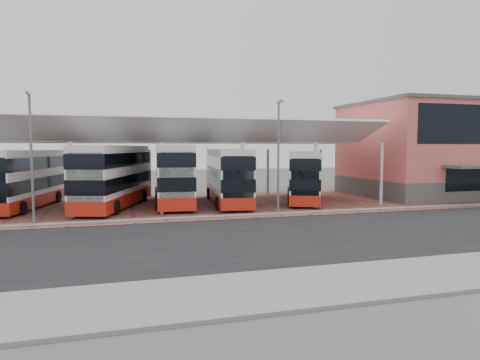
{
  "coord_description": "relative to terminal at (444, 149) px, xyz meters",
  "views": [
    {
      "loc": [
        -9.1,
        -22.08,
        4.81
      ],
      "look_at": [
        -0.28,
        8.22,
        2.4
      ],
      "focal_mm": 32.0,
      "sensor_mm": 36.0,
      "label": 1
    }
  ],
  "objects": [
    {
      "name": "terminal",
      "position": [
        0.0,
        0.0,
        0.0
      ],
      "size": [
        18.4,
        14.4,
        9.25
      ],
      "color": "#53514E",
      "rests_on": "ground"
    },
    {
      "name": "bus_2",
      "position": [
        -32.25,
        -0.87,
        -2.17
      ],
      "size": [
        6.28,
        12.15,
        4.9
      ],
      "rotation": [
        0.0,
        0.0,
        -0.31
      ],
      "color": "white",
      "rests_on": "forecourt"
    },
    {
      "name": "lamp_west",
      "position": [
        -37.0,
        -7.65,
        -0.3
      ],
      "size": [
        0.16,
        0.9,
        8.07
      ],
      "color": "slate",
      "rests_on": "ground"
    },
    {
      "name": "yellow_line_far",
      "position": [
        -23.0,
        -20.62,
        -4.63
      ],
      "size": [
        120.0,
        0.12,
        0.01
      ],
      "primitive_type": "cube",
      "color": "gold",
      "rests_on": "road"
    },
    {
      "name": "ground",
      "position": [
        -23.0,
        -13.92,
        -4.66
      ],
      "size": [
        140.0,
        140.0,
        0.0
      ],
      "primitive_type": "plane",
      "color": "#494C47"
    },
    {
      "name": "bus_5",
      "position": [
        -16.21,
        -1.33,
        -2.44
      ],
      "size": [
        6.29,
        10.66,
        4.34
      ],
      "rotation": [
        0.0,
        0.0,
        -0.39
      ],
      "color": "white",
      "rests_on": "forecourt"
    },
    {
      "name": "bus_1",
      "position": [
        -38.95,
        0.6,
        -2.35
      ],
      "size": [
        4.84,
        11.29,
        4.54
      ],
      "rotation": [
        0.0,
        0.0,
        -0.22
      ],
      "color": "white",
      "rests_on": "forecourt"
    },
    {
      "name": "lamp_east",
      "position": [
        -21.0,
        -7.65,
        -0.3
      ],
      "size": [
        0.16,
        0.9,
        8.07
      ],
      "color": "slate",
      "rests_on": "ground"
    },
    {
      "name": "canopy",
      "position": [
        -29.0,
        0.01,
        1.14
      ],
      "size": [
        37.0,
        11.63,
        7.07
      ],
      "color": "silver",
      "rests_on": "ground"
    },
    {
      "name": "forecourt",
      "position": [
        -21.0,
        -0.92,
        -4.63
      ],
      "size": [
        72.0,
        16.0,
        0.06
      ],
      "primitive_type": "cube",
      "color": "brown",
      "rests_on": "ground"
    },
    {
      "name": "sidewalk",
      "position": [
        -23.0,
        -22.92,
        -4.59
      ],
      "size": [
        120.0,
        4.0,
        0.14
      ],
      "primitive_type": "cube",
      "color": "slate",
      "rests_on": "ground"
    },
    {
      "name": "bus_4",
      "position": [
        -23.05,
        -1.16,
        -2.32
      ],
      "size": [
        3.81,
        11.37,
        4.6
      ],
      "rotation": [
        0.0,
        0.0,
        -0.11
      ],
      "color": "white",
      "rests_on": "forecourt"
    },
    {
      "name": "bus_3",
      "position": [
        -27.48,
        0.01,
        -2.15
      ],
      "size": [
        3.76,
        12.18,
        4.94
      ],
      "rotation": [
        0.0,
        0.0,
        -0.08
      ],
      "color": "white",
      "rests_on": "forecourt"
    },
    {
      "name": "north_kerb",
      "position": [
        -23.0,
        -7.72,
        -4.59
      ],
      "size": [
        120.0,
        0.8,
        0.14
      ],
      "primitive_type": "cube",
      "color": "slate",
      "rests_on": "ground"
    },
    {
      "name": "yellow_line_near",
      "position": [
        -23.0,
        -20.92,
        -4.63
      ],
      "size": [
        120.0,
        0.12,
        0.01
      ],
      "primitive_type": "cube",
      "color": "gold",
      "rests_on": "road"
    },
    {
      "name": "road",
      "position": [
        -23.0,
        -14.92,
        -4.65
      ],
      "size": [
        120.0,
        14.0,
        0.02
      ],
      "primitive_type": "cube",
      "color": "black",
      "rests_on": "ground"
    }
  ]
}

